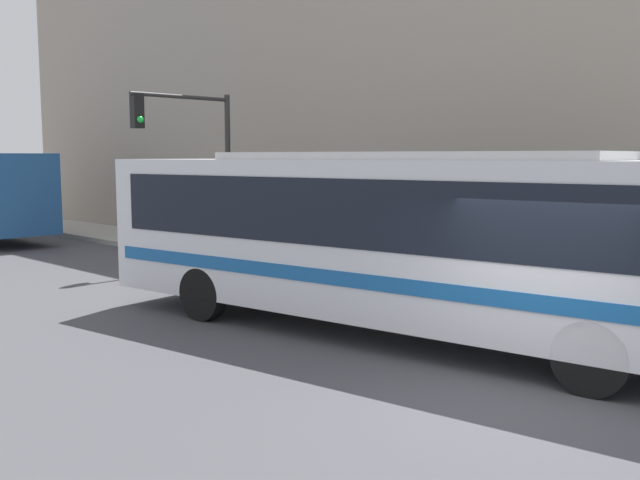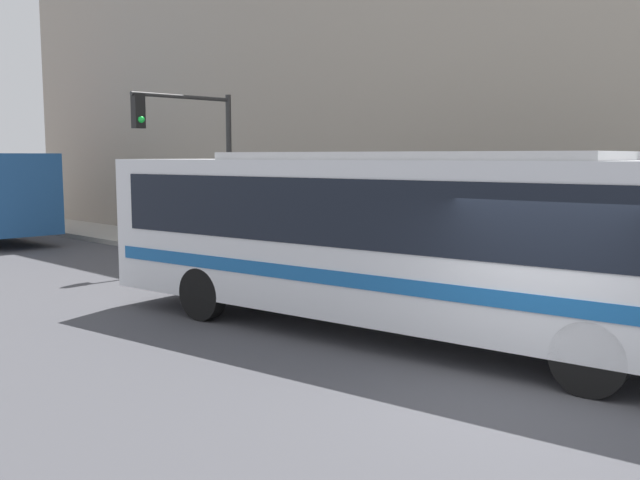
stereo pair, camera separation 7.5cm
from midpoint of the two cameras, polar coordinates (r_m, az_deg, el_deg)
ground_plane at (r=9.57m, az=15.58°, el=-12.29°), size 120.00×120.00×0.00m
sidewalk at (r=28.16m, az=-15.71°, el=0.38°), size 2.84×70.00×0.17m
building_facade at (r=26.77m, az=-2.13°, el=12.60°), size 6.00×28.05×11.63m
city_bus at (r=11.93m, az=7.12°, el=0.63°), size 3.95×12.38×3.15m
fire_hydrant at (r=15.01m, az=16.35°, el=-3.23°), size 0.26×0.36×0.78m
traffic_light_pole at (r=20.56m, az=-9.83°, el=7.59°), size 3.28×0.35×4.69m
parking_meter at (r=20.20m, az=-4.97°, el=1.13°), size 0.14×0.14×1.41m
pedestrian_near_corner at (r=18.72m, az=4.62°, el=0.32°), size 0.34×0.34×1.63m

